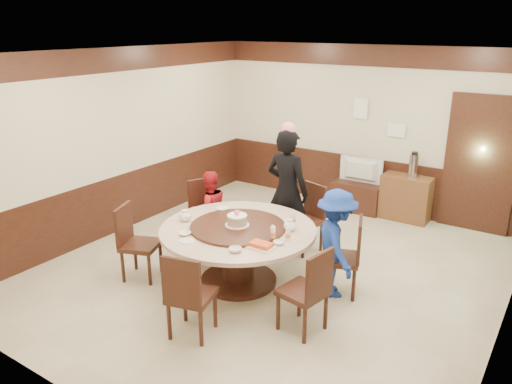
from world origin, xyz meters
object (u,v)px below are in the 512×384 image
Objects in this scene: shrimp_platter at (261,246)px; side_cabinet at (406,198)px; thermos at (414,166)px; tv_stand at (358,196)px; television at (360,171)px; birthday_cake at (237,220)px; banquet_table at (238,244)px; person_standing at (287,191)px; person_red at (209,210)px; person_blue at (336,244)px.

shrimp_platter reaches higher than side_cabinet.
side_cabinet is at bearing 180.00° from thermos.
television is at bearing 0.00° from tv_stand.
shrimp_platter is (0.56, -0.32, -0.07)m from birthday_cake.
person_standing reaches higher than banquet_table.
banquet_table is 6.39× the size of birthday_cake.
television reaches higher than banquet_table.
person_red is 2.92m from tv_stand.
banquet_table is 6.41× the size of shrimp_platter.
shrimp_platter is 0.39× the size of television.
tv_stand is (0.25, 3.27, -0.60)m from birthday_cake.
person_red is (-0.96, -0.56, -0.31)m from person_standing.
television is 0.90m from side_cabinet.
person_standing is 1.54× the size of person_red.
birthday_cake is 0.35× the size of tv_stand.
shrimp_platter reaches higher than banquet_table.
tv_stand is at bearing -177.93° from side_cabinet.
person_blue is at bearing 114.05° from person_red.
birthday_cake is 0.38× the size of side_cabinet.
side_cabinet is at bearing -114.42° from person_standing.
tv_stand is (0.24, 2.08, -0.64)m from person_standing.
person_standing is 2.10m from television.
banquet_table is at bearing 86.55° from person_red.
person_blue reaches higher than side_cabinet.
person_blue reaches higher than television.
person_blue is 2.90m from side_cabinet.
person_standing reaches higher than tv_stand.
birthday_cake is (-0.01, -0.00, 0.32)m from banquet_table.
banquet_table is 3.28m from television.
banquet_table is 2.26× the size of tv_stand.
banquet_table is 3.47m from side_cabinet.
banquet_table is 1.24m from person_standing.
person_standing is 4.69× the size of thermos.
birthday_cake is (-1.13, -0.42, 0.19)m from person_blue.
person_blue reaches higher than tv_stand.
thermos is (0.90, 0.03, 0.22)m from television.
person_blue is 1.66× the size of side_cabinet.
person_standing is 1.19m from birthday_cake.
birthday_cake is 0.40× the size of television.
birthday_cake is at bearing 84.02° from television.
television is (-0.89, 2.85, 0.06)m from person_blue.
birthday_cake is at bearing 149.96° from shrimp_platter.
tv_stand is at bearing -174.43° from person_red.
thermos reaches higher than birthday_cake.
shrimp_platter is at bearing -98.07° from side_cabinet.
birthday_cake is (0.95, -0.63, 0.27)m from person_red.
person_standing is at bearing 89.47° from birthday_cake.
person_standing is (0.00, 1.19, 0.36)m from banquet_table.
birthday_cake is 3.34m from tv_stand.
person_red is 1.45× the size of side_cabinet.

